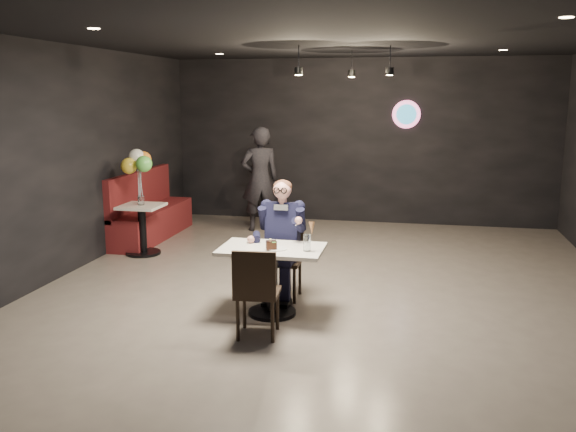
% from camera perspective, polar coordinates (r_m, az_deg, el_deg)
% --- Properties ---
extents(floor, '(9.00, 9.00, 0.00)m').
position_cam_1_polar(floor, '(7.24, 3.38, -7.66)').
color(floor, slate).
rests_on(floor, ground).
extents(wall_sign, '(0.50, 0.06, 0.50)m').
position_cam_1_polar(wall_sign, '(11.26, 11.02, 9.32)').
color(wall_sign, pink).
rests_on(wall_sign, floor).
extents(pendant_lights, '(1.40, 1.20, 0.36)m').
position_cam_1_polar(pendant_lights, '(8.85, 5.58, 14.68)').
color(pendant_lights, black).
rests_on(pendant_lights, floor).
extents(main_table, '(1.10, 0.70, 0.75)m').
position_cam_1_polar(main_table, '(6.62, -1.50, -6.09)').
color(main_table, silver).
rests_on(main_table, floor).
extents(chair_far, '(0.42, 0.46, 0.92)m').
position_cam_1_polar(chair_far, '(7.11, -0.48, -4.14)').
color(chair_far, black).
rests_on(chair_far, floor).
extents(chair_near, '(0.46, 0.49, 0.92)m').
position_cam_1_polar(chair_near, '(6.03, -2.84, -7.00)').
color(chair_near, black).
rests_on(chair_near, floor).
extents(seated_man, '(0.60, 0.80, 1.44)m').
position_cam_1_polar(seated_man, '(7.04, -0.49, -2.10)').
color(seated_man, black).
rests_on(seated_man, floor).
extents(dessert_plate, '(0.21, 0.21, 0.01)m').
position_cam_1_polar(dessert_plate, '(6.43, -1.00, -3.08)').
color(dessert_plate, white).
rests_on(dessert_plate, main_table).
extents(cake_slice, '(0.13, 0.12, 0.08)m').
position_cam_1_polar(cake_slice, '(6.39, -1.57, -2.75)').
color(cake_slice, black).
rests_on(cake_slice, dessert_plate).
extents(mint_leaf, '(0.06, 0.04, 0.01)m').
position_cam_1_polar(mint_leaf, '(6.35, -1.35, -2.46)').
color(mint_leaf, '#328D2E').
rests_on(mint_leaf, cake_slice).
extents(sundae_glass, '(0.08, 0.08, 0.18)m').
position_cam_1_polar(sundae_glass, '(6.35, 1.78, -2.51)').
color(sundae_glass, silver).
rests_on(sundae_glass, main_table).
extents(wafer_cone, '(0.08, 0.08, 0.13)m').
position_cam_1_polar(wafer_cone, '(6.30, 2.25, -1.15)').
color(wafer_cone, '#B87C4B').
rests_on(wafer_cone, sundae_glass).
extents(booth_bench, '(0.56, 2.23, 1.11)m').
position_cam_1_polar(booth_bench, '(10.30, -12.67, 1.00)').
color(booth_bench, '#4E1017').
rests_on(booth_bench, floor).
extents(side_table, '(0.59, 0.59, 0.74)m').
position_cam_1_polar(side_table, '(9.32, -13.46, -1.29)').
color(side_table, silver).
rests_on(side_table, floor).
extents(balloon_vase, '(0.10, 0.10, 0.14)m').
position_cam_1_polar(balloon_vase, '(9.24, -13.59, 1.46)').
color(balloon_vase, silver).
rests_on(balloon_vase, side_table).
extents(balloon_bunch, '(0.43, 0.43, 0.71)m').
position_cam_1_polar(balloon_bunch, '(9.18, -13.72, 4.13)').
color(balloon_bunch, gold).
rests_on(balloon_bunch, balloon_vase).
extents(passerby, '(0.78, 0.67, 1.81)m').
position_cam_1_polar(passerby, '(10.60, -2.64, 3.47)').
color(passerby, black).
rests_on(passerby, floor).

